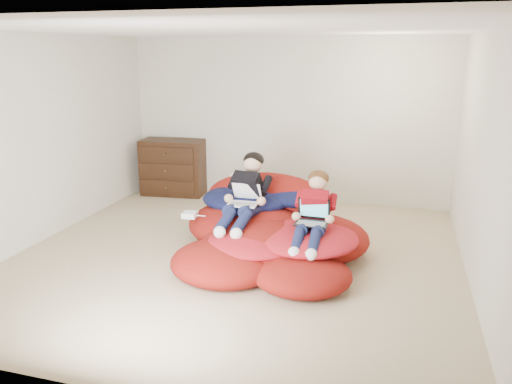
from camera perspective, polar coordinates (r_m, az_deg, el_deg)
name	(u,v)px	position (r m, az deg, el deg)	size (l,w,h in m)	color
room_shell	(236,239)	(5.72, -2.27, -5.39)	(5.10, 5.10, 2.77)	tan
dresser	(173,167)	(8.30, -9.44, 2.82)	(1.05, 0.62, 0.91)	black
beanbag_pile	(269,230)	(5.88, 1.51, -4.38)	(2.24, 2.37, 0.85)	maroon
cream_pillow	(243,181)	(6.65, -1.49, 1.28)	(0.42, 0.27, 0.27)	white
older_boy	(246,191)	(5.87, -1.11, 0.11)	(0.39, 1.17, 0.76)	black
younger_boy	(314,210)	(5.45, 6.62, -2.04)	(0.32, 1.05, 0.71)	maroon
laptop_white	(245,198)	(5.83, -1.31, -0.72)	(0.35, 0.37, 0.22)	white
laptop_black	(313,217)	(5.41, 6.49, -2.82)	(0.35, 0.30, 0.26)	black
power_adapter	(190,215)	(5.96, -7.57, -2.59)	(0.16, 0.16, 0.06)	white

